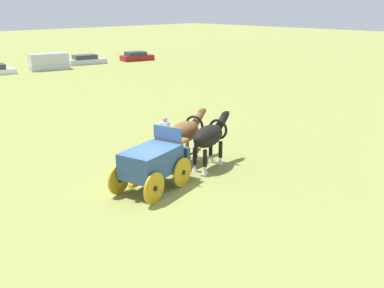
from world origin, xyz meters
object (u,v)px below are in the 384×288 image
show_wagon (153,161)px  parked_vehicle_e (49,62)px  parked_vehicle_f (86,60)px  parked_vehicle_g (137,57)px  draft_horse_near (185,133)px  draft_horse_off (210,137)px

show_wagon → parked_vehicle_e: size_ratio=1.19×
parked_vehicle_f → parked_vehicle_g: bearing=-12.5°
draft_horse_near → parked_vehicle_g: draft_horse_near is taller
parked_vehicle_e → parked_vehicle_f: bearing=14.4°
draft_horse_off → parked_vehicle_g: draft_horse_off is taller
show_wagon → parked_vehicle_f: size_ratio=1.12×
draft_horse_near → parked_vehicle_f: size_ratio=0.63×
draft_horse_near → parked_vehicle_f: (15.76, 34.48, -0.94)m
draft_horse_near → parked_vehicle_g: bearing=55.9°
show_wagon → parked_vehicle_g: bearing=53.5°
parked_vehicle_f → parked_vehicle_g: size_ratio=1.11×
draft_horse_off → parked_vehicle_f: (15.43, 35.74, -0.95)m
parked_vehicle_f → parked_vehicle_g: parked_vehicle_g is taller
draft_horse_near → draft_horse_off: 1.30m
parked_vehicle_e → draft_horse_off: bearing=-105.9°
draft_horse_near → parked_vehicle_g: (22.38, 33.01, -0.93)m
show_wagon → parked_vehicle_g: size_ratio=1.24×
show_wagon → draft_horse_off: size_ratio=1.80×
show_wagon → parked_vehicle_f: bearing=62.3°
parked_vehicle_e → parked_vehicle_f: parked_vehicle_e is taller
parked_vehicle_g → show_wagon: bearing=-126.5°
parked_vehicle_f → parked_vehicle_g: 6.78m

